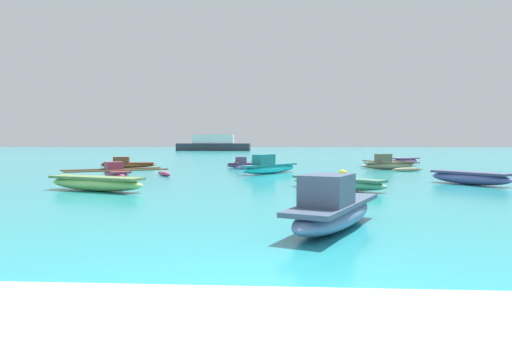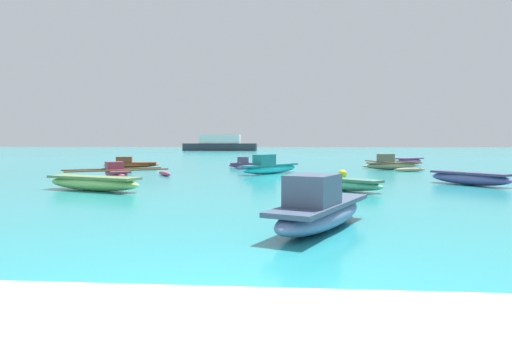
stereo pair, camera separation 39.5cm
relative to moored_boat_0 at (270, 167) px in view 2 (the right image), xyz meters
name	(u,v)px [view 2 (the right image)]	position (x,y,z in m)	size (l,w,h in m)	color
moored_boat_0	(270,167)	(0.00, 0.00, 0.00)	(2.82, 3.72, 0.93)	#20C7CF
moored_boat_1	(409,161)	(8.53, 8.09, -0.06)	(2.22, 1.99, 0.49)	#A65FA9
moored_boat_2	(334,183)	(2.41, -7.04, -0.11)	(3.07, 2.78, 0.38)	#5DBE8D
moored_boat_3	(391,164)	(6.46, 3.70, -0.05)	(3.08, 4.07, 0.86)	tan
moored_boat_4	(116,172)	(-6.47, -2.77, -0.11)	(4.67, 3.83, 0.66)	#CE4A6D
moored_boat_5	(247,164)	(-1.55, 4.61, -0.11)	(2.30, 3.35, 0.65)	#8866A4
moored_boat_6	(320,209)	(1.55, -13.72, 0.02)	(2.15, 3.48, 0.99)	#5472A1
moored_boat_7	(470,178)	(7.34, -5.08, -0.07)	(2.38, 2.80, 0.46)	#5F5C9E
moored_boat_8	(130,164)	(-8.50, 4.52, -0.10)	(3.27, 1.60, 0.64)	#BF4C21
moored_boat_9	(93,183)	(-5.15, -7.94, -0.08)	(3.60, 1.93, 0.45)	#A2D971
mooring_buoy_1	(343,174)	(3.17, -2.54, -0.15)	(0.36, 0.36, 0.36)	yellow
distant_ferry	(220,144)	(-10.89, 53.44, 0.76)	(12.13, 2.67, 2.67)	#2D333D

